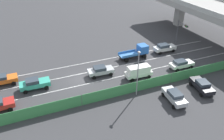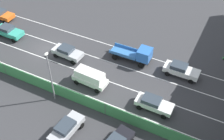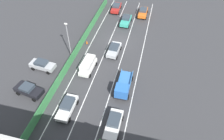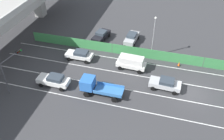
{
  "view_description": "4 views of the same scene",
  "coord_description": "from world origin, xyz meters",
  "px_view_note": "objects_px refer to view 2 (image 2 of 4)",
  "views": [
    {
      "loc": [
        30.72,
        -7.11,
        19.85
      ],
      "look_at": [
        1.85,
        5.04,
        1.67
      ],
      "focal_mm": 36.17,
      "sensor_mm": 36.0,
      "label": 1
    },
    {
      "loc": [
        24.54,
        23.12,
        25.69
      ],
      "look_at": [
        0.45,
        10.89,
        0.88
      ],
      "focal_mm": 45.9,
      "sensor_mm": 36.0,
      "label": 2
    },
    {
      "loc": [
        -6.61,
        32.14,
        23.8
      ],
      "look_at": [
        -0.99,
        9.3,
        1.07
      ],
      "focal_mm": 32.31,
      "sensor_mm": 36.0,
      "label": 3
    },
    {
      "loc": [
        -25.6,
        4.18,
        22.56
      ],
      "look_at": [
        -0.91,
        11.1,
        2.36
      ],
      "focal_mm": 38.24,
      "sensor_mm": 36.0,
      "label": 4
    }
  ],
  "objects_px": {
    "car_van_white": "(90,77)",
    "car_taxi_orange": "(0,14)",
    "car_sedan_silver": "(67,52)",
    "street_lamp": "(50,73)",
    "flatbed_truck_blue": "(138,55)",
    "car_hatchback_white": "(154,103)",
    "car_sedan_white": "(181,70)",
    "parked_wagon_silver": "(66,128)",
    "car_taxi_teal": "(8,31)",
    "traffic_cone": "(32,78)"
  },
  "relations": [
    {
      "from": "parked_wagon_silver",
      "to": "traffic_cone",
      "type": "xyz_separation_m",
      "value": [
        -4.89,
        -8.59,
        -0.58
      ]
    },
    {
      "from": "car_sedan_silver",
      "to": "flatbed_truck_blue",
      "type": "height_order",
      "value": "flatbed_truck_blue"
    },
    {
      "from": "traffic_cone",
      "to": "car_sedan_white",
      "type": "bearing_deg",
      "value": 119.39
    },
    {
      "from": "car_van_white",
      "to": "car_taxi_teal",
      "type": "height_order",
      "value": "car_van_white"
    },
    {
      "from": "parked_wagon_silver",
      "to": "car_taxi_teal",
      "type": "bearing_deg",
      "value": -121.73
    },
    {
      "from": "flatbed_truck_blue",
      "to": "car_taxi_teal",
      "type": "bearing_deg",
      "value": -80.35
    },
    {
      "from": "car_taxi_teal",
      "to": "flatbed_truck_blue",
      "type": "height_order",
      "value": "flatbed_truck_blue"
    },
    {
      "from": "car_taxi_orange",
      "to": "parked_wagon_silver",
      "type": "bearing_deg",
      "value": 57.73
    },
    {
      "from": "car_sedan_white",
      "to": "parked_wagon_silver",
      "type": "xyz_separation_m",
      "value": [
        14.26,
        -8.06,
        -0.01
      ]
    },
    {
      "from": "car_sedan_silver",
      "to": "car_van_white",
      "type": "xyz_separation_m",
      "value": [
        3.18,
        5.47,
        0.3
      ]
    },
    {
      "from": "car_hatchback_white",
      "to": "car_taxi_teal",
      "type": "relative_size",
      "value": 0.97
    },
    {
      "from": "car_sedan_silver",
      "to": "car_taxi_teal",
      "type": "relative_size",
      "value": 0.97
    },
    {
      "from": "car_taxi_teal",
      "to": "street_lamp",
      "type": "xyz_separation_m",
      "value": [
        7.39,
        13.58,
        3.36
      ]
    },
    {
      "from": "car_hatchback_white",
      "to": "car_taxi_orange",
      "type": "bearing_deg",
      "value": -102.83
    },
    {
      "from": "car_hatchback_white",
      "to": "flatbed_truck_blue",
      "type": "bearing_deg",
      "value": -144.22
    },
    {
      "from": "car_sedan_silver",
      "to": "flatbed_truck_blue",
      "type": "relative_size",
      "value": 0.77
    },
    {
      "from": "car_hatchback_white",
      "to": "flatbed_truck_blue",
      "type": "relative_size",
      "value": 0.76
    },
    {
      "from": "car_sedan_silver",
      "to": "street_lamp",
      "type": "height_order",
      "value": "street_lamp"
    },
    {
      "from": "car_sedan_silver",
      "to": "parked_wagon_silver",
      "type": "height_order",
      "value": "parked_wagon_silver"
    },
    {
      "from": "car_sedan_silver",
      "to": "car_sedan_white",
      "type": "relative_size",
      "value": 0.96
    },
    {
      "from": "car_taxi_orange",
      "to": "car_sedan_white",
      "type": "bearing_deg",
      "value": 90.38
    },
    {
      "from": "car_taxi_orange",
      "to": "street_lamp",
      "type": "bearing_deg",
      "value": 59.93
    },
    {
      "from": "car_van_white",
      "to": "street_lamp",
      "type": "xyz_separation_m",
      "value": [
        4.06,
        -2.53,
        3.08
      ]
    },
    {
      "from": "car_van_white",
      "to": "car_taxi_orange",
      "type": "xyz_separation_m",
      "value": [
        -6.5,
        -20.76,
        -0.3
      ]
    },
    {
      "from": "flatbed_truck_blue",
      "to": "street_lamp",
      "type": "xyz_separation_m",
      "value": [
        10.73,
        -6.06,
        3.06
      ]
    },
    {
      "from": "car_sedan_white",
      "to": "traffic_cone",
      "type": "height_order",
      "value": "car_sedan_white"
    },
    {
      "from": "car_van_white",
      "to": "car_hatchback_white",
      "type": "distance_m",
      "value": 8.46
    },
    {
      "from": "car_sedan_white",
      "to": "street_lamp",
      "type": "distance_m",
      "value": 16.54
    },
    {
      "from": "car_sedan_white",
      "to": "car_hatchback_white",
      "type": "relative_size",
      "value": 1.05
    },
    {
      "from": "flatbed_truck_blue",
      "to": "street_lamp",
      "type": "height_order",
      "value": "street_lamp"
    },
    {
      "from": "car_taxi_teal",
      "to": "street_lamp",
      "type": "relative_size",
      "value": 0.63
    },
    {
      "from": "car_taxi_teal",
      "to": "traffic_cone",
      "type": "distance_m",
      "value": 10.87
    },
    {
      "from": "car_hatchback_white",
      "to": "street_lamp",
      "type": "xyz_separation_m",
      "value": [
        3.9,
        -10.98,
        3.4
      ]
    },
    {
      "from": "car_sedan_white",
      "to": "car_van_white",
      "type": "relative_size",
      "value": 1.01
    },
    {
      "from": "car_van_white",
      "to": "parked_wagon_silver",
      "type": "xyz_separation_m",
      "value": [
        7.57,
        1.52,
        -0.27
      ]
    },
    {
      "from": "car_hatchback_white",
      "to": "traffic_cone",
      "type": "relative_size",
      "value": 5.9
    },
    {
      "from": "car_hatchback_white",
      "to": "traffic_cone",
      "type": "distance_m",
      "value": 15.74
    },
    {
      "from": "flatbed_truck_blue",
      "to": "traffic_cone",
      "type": "height_order",
      "value": "flatbed_truck_blue"
    },
    {
      "from": "car_van_white",
      "to": "flatbed_truck_blue",
      "type": "bearing_deg",
      "value": 152.14
    },
    {
      "from": "car_sedan_white",
      "to": "parked_wagon_silver",
      "type": "relative_size",
      "value": 1.02
    },
    {
      "from": "car_taxi_orange",
      "to": "flatbed_truck_blue",
      "type": "relative_size",
      "value": 0.82
    },
    {
      "from": "car_van_white",
      "to": "car_taxi_teal",
      "type": "relative_size",
      "value": 1.01
    },
    {
      "from": "parked_wagon_silver",
      "to": "street_lamp",
      "type": "relative_size",
      "value": 0.63
    },
    {
      "from": "car_sedan_white",
      "to": "traffic_cone",
      "type": "distance_m",
      "value": 19.12
    },
    {
      "from": "car_van_white",
      "to": "car_sedan_silver",
      "type": "bearing_deg",
      "value": -120.16
    },
    {
      "from": "car_taxi_teal",
      "to": "car_taxi_orange",
      "type": "bearing_deg",
      "value": -124.25
    },
    {
      "from": "car_sedan_white",
      "to": "car_taxi_orange",
      "type": "height_order",
      "value": "car_sedan_white"
    },
    {
      "from": "car_taxi_orange",
      "to": "flatbed_truck_blue",
      "type": "distance_m",
      "value": 24.29
    },
    {
      "from": "parked_wagon_silver",
      "to": "car_van_white",
      "type": "bearing_deg",
      "value": -168.67
    },
    {
      "from": "car_van_white",
      "to": "car_hatchback_white",
      "type": "relative_size",
      "value": 1.04
    }
  ]
}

